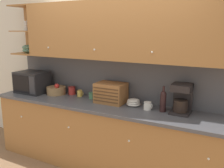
# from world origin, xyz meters

# --- Properties ---
(ground_plane) EXTENTS (24.00, 24.00, 0.00)m
(ground_plane) POSITION_xyz_m (0.00, 0.00, 0.00)
(ground_plane) COLOR #896647
(wall_back) EXTENTS (5.95, 0.06, 2.60)m
(wall_back) POSITION_xyz_m (0.00, 0.03, 1.30)
(wall_back) COLOR silver
(wall_back) RESTS_ON ground_plane
(counter_unit) EXTENTS (3.57, 0.65, 0.95)m
(counter_unit) POSITION_xyz_m (0.00, -0.31, 0.47)
(counter_unit) COLOR #A36B38
(counter_unit) RESTS_ON ground_plane
(backsplash_panel) EXTENTS (3.55, 0.01, 0.60)m
(backsplash_panel) POSITION_xyz_m (0.00, -0.01, 1.25)
(backsplash_panel) COLOR #4C4C51
(backsplash_panel) RESTS_ON counter_unit
(upper_cabinets) EXTENTS (3.55, 0.37, 0.76)m
(upper_cabinets) POSITION_xyz_m (0.17, -0.18, 1.92)
(upper_cabinets) COLOR #A36B38
(upper_cabinets) RESTS_ON backsplash_panel
(microwave) EXTENTS (0.49, 0.37, 0.34)m
(microwave) POSITION_xyz_m (-1.41, -0.28, 1.11)
(microwave) COLOR black
(microwave) RESTS_ON counter_unit
(fruit_basket) EXTENTS (0.29, 0.29, 0.18)m
(fruit_basket) POSITION_xyz_m (-1.00, -0.20, 1.01)
(fruit_basket) COLOR #937047
(fruit_basket) RESTS_ON counter_unit
(storage_canister) EXTENTS (0.11, 0.11, 0.13)m
(storage_canister) POSITION_xyz_m (-0.77, -0.10, 1.01)
(storage_canister) COLOR #B22D28
(storage_canister) RESTS_ON counter_unit
(mug_patterned_third) EXTENTS (0.09, 0.08, 0.10)m
(mug_patterned_third) POSITION_xyz_m (-0.59, -0.14, 1.00)
(mug_patterned_third) COLOR gold
(mug_patterned_third) RESTS_ON counter_unit
(mug) EXTENTS (0.10, 0.09, 0.09)m
(mug) POSITION_xyz_m (-0.36, -0.16, 0.99)
(mug) COLOR #4C845B
(mug) RESTS_ON counter_unit
(bread_box) EXTENTS (0.40, 0.30, 0.28)m
(bread_box) POSITION_xyz_m (-0.03, -0.20, 1.09)
(bread_box) COLOR #996033
(bread_box) RESTS_ON counter_unit
(bowl_stack_on_counter) EXTENTS (0.19, 0.19, 0.09)m
(bowl_stack_on_counter) POSITION_xyz_m (0.31, -0.19, 0.99)
(bowl_stack_on_counter) COLOR silver
(bowl_stack_on_counter) RESTS_ON counter_unit
(mug_blue_second) EXTENTS (0.11, 0.09, 0.10)m
(mug_blue_second) POSITION_xyz_m (0.53, -0.26, 1.00)
(mug_blue_second) COLOR silver
(mug_blue_second) RESTS_ON counter_unit
(wine_bottle) EXTENTS (0.07, 0.07, 0.32)m
(wine_bottle) POSITION_xyz_m (0.72, -0.24, 1.09)
(wine_bottle) COLOR black
(wine_bottle) RESTS_ON counter_unit
(coffee_maker) EXTENTS (0.23, 0.25, 0.36)m
(coffee_maker) POSITION_xyz_m (0.93, -0.18, 1.13)
(coffee_maker) COLOR black
(coffee_maker) RESTS_ON counter_unit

